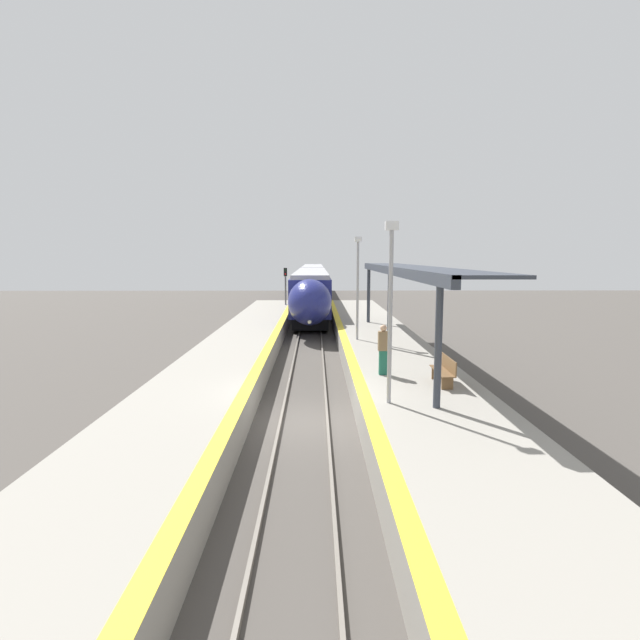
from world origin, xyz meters
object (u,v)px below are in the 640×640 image
(platform_bench, at_px, (445,370))
(person_waiting, at_px, (383,349))
(train, at_px, (312,284))
(lamppost_mid, at_px, (358,281))
(railway_signal, at_px, (286,287))
(lamppost_near, at_px, (390,300))

(platform_bench, distance_m, person_waiting, 2.31)
(person_waiting, bearing_deg, train, 94.33)
(lamppost_mid, bearing_deg, train, 94.89)
(platform_bench, bearing_deg, person_waiting, 143.81)
(railway_signal, xyz_separation_m, lamppost_near, (4.64, -28.78, 1.37))
(person_waiting, height_order, lamppost_near, lamppost_near)
(railway_signal, relative_size, lamppost_mid, 0.82)
(platform_bench, height_order, railway_signal, railway_signal)
(train, bearing_deg, platform_bench, -83.04)
(person_waiting, distance_m, lamppost_near, 3.94)
(person_waiting, relative_size, lamppost_near, 0.35)
(railway_signal, bearing_deg, lamppost_near, -80.84)
(railway_signal, xyz_separation_m, lamppost_mid, (4.64, -17.94, 1.37))
(train, relative_size, railway_signal, 11.80)
(train, height_order, platform_bench, train)
(lamppost_near, height_order, lamppost_mid, same)
(train, xyz_separation_m, railway_signal, (-2.21, -10.51, 0.30))
(train, distance_m, person_waiting, 36.01)
(platform_bench, bearing_deg, train, 96.96)
(person_waiting, bearing_deg, railway_signal, 100.98)
(lamppost_near, bearing_deg, railway_signal, 99.16)
(train, relative_size, platform_bench, 27.77)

